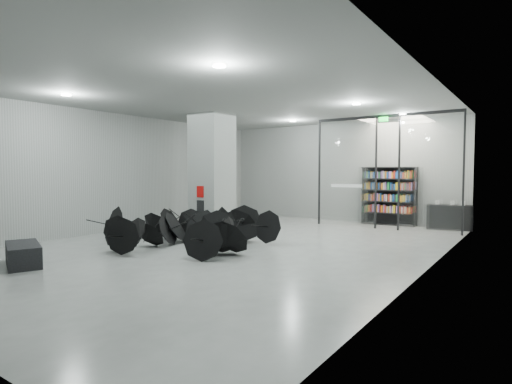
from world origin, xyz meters
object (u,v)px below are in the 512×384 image
Objects in this scene: bench at (23,254)px; column at (212,172)px; bookshelf at (389,196)px; shop_counter at (449,217)px; umbrella_cluster at (193,235)px.

column is at bearing 113.20° from bench.
bookshelf is 2.22m from shop_counter.
bookshelf is at bearing 45.36° from column.
column is 6.70m from bench.
bench is 12.13m from bookshelf.
umbrella_cluster is at bearing -138.55° from shop_counter.
bench is 0.30× the size of umbrella_cluster.
column reaches higher than umbrella_cluster.
bench is 1.00× the size of shop_counter.
bookshelf is at bearing 89.83° from bench.
column is 2.76× the size of bench.
bench is at bearing -116.87° from bookshelf.
bookshelf is (4.54, 11.21, 0.87)m from bench.
bookshelf is 0.46× the size of umbrella_cluster.
bookshelf reaches higher than bench.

